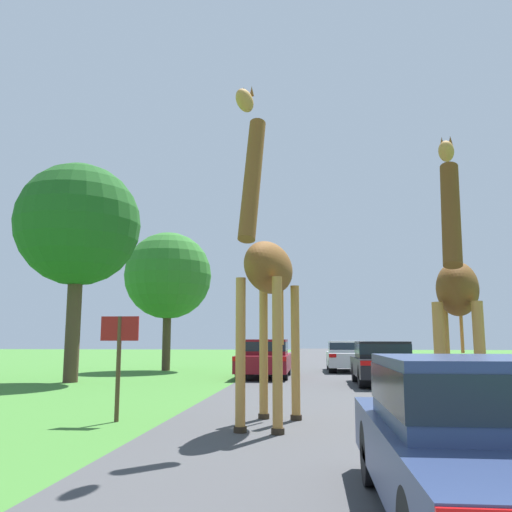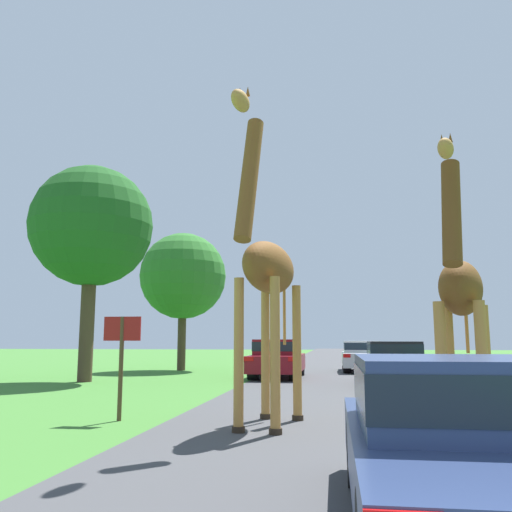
% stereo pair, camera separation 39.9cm
% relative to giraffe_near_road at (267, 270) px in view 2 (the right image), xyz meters
% --- Properties ---
extents(road, '(7.34, 120.00, 0.00)m').
position_rel_giraffe_near_road_xyz_m(road, '(1.79, 20.43, -2.63)').
color(road, '#424244').
rests_on(road, ground).
extents(giraffe_near_road, '(1.04, 3.03, 5.40)m').
position_rel_giraffe_near_road_xyz_m(giraffe_near_road, '(0.00, 0.00, 0.00)').
color(giraffe_near_road, '#B77F3D').
rests_on(giraffe_near_road, ground).
extents(giraffe_companion, '(1.24, 2.65, 4.72)m').
position_rel_giraffe_near_road_xyz_m(giraffe_companion, '(3.29, 0.45, -0.38)').
color(giraffe_companion, '#B77F3D').
rests_on(giraffe_companion, ground).
extents(car_lead_maroon, '(1.77, 4.21, 1.31)m').
position_rel_giraffe_near_road_xyz_m(car_lead_maroon, '(2.11, -4.79, -1.93)').
color(car_lead_maroon, navy).
rests_on(car_lead_maroon, ground).
extents(car_queue_right, '(1.74, 4.44, 1.38)m').
position_rel_giraffe_near_road_xyz_m(car_queue_right, '(2.33, 16.37, -1.90)').
color(car_queue_right, silver).
rests_on(car_queue_right, ground).
extents(car_queue_left, '(1.75, 4.18, 1.38)m').
position_rel_giraffe_near_road_xyz_m(car_queue_left, '(3.00, 8.79, -1.89)').
color(car_queue_left, black).
rests_on(car_queue_left, ground).
extents(car_far_ahead, '(1.88, 4.59, 1.45)m').
position_rel_giraffe_near_road_xyz_m(car_far_ahead, '(-1.07, 11.89, -1.87)').
color(car_far_ahead, maroon).
rests_on(car_far_ahead, ground).
extents(tree_centre_back, '(4.37, 4.37, 7.69)m').
position_rel_giraffe_near_road_xyz_m(tree_centre_back, '(-7.48, 8.85, 2.83)').
color(tree_centre_back, '#4C3828').
rests_on(tree_centre_back, ground).
extents(tree_far_right, '(4.18, 4.18, 6.61)m').
position_rel_giraffe_near_road_xyz_m(tree_far_right, '(-6.13, 16.17, 1.86)').
color(tree_far_right, '#4C3828').
rests_on(tree_far_right, ground).
extents(sign_post, '(0.70, 0.08, 1.86)m').
position_rel_giraffe_near_road_xyz_m(sign_post, '(-2.74, 0.34, -1.34)').
color(sign_post, '#4C3823').
rests_on(sign_post, ground).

